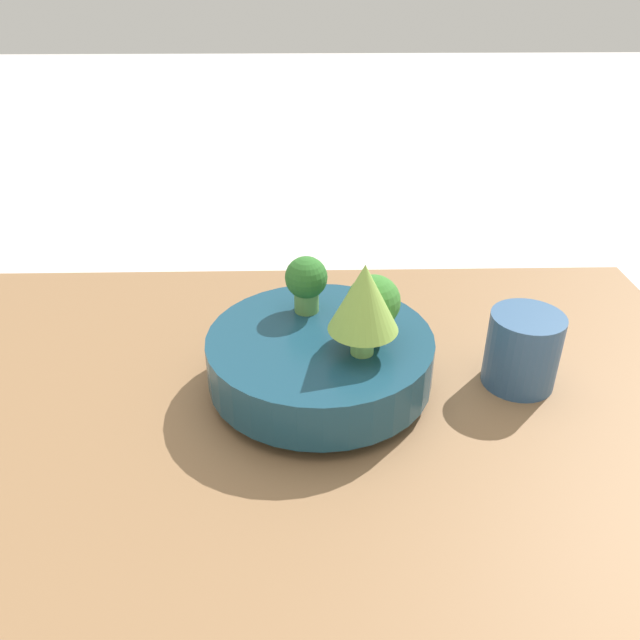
% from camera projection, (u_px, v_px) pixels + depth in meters
% --- Properties ---
extents(ground_plane, '(6.00, 6.00, 0.00)m').
position_uv_depth(ground_plane, '(314.00, 433.00, 0.69)').
color(ground_plane, silver).
extents(table, '(0.94, 0.63, 0.05)m').
position_uv_depth(table, '(314.00, 417.00, 0.68)').
color(table, olive).
rests_on(table, ground_plane).
extents(bowl, '(0.24, 0.24, 0.07)m').
position_uv_depth(bowl, '(320.00, 358.00, 0.67)').
color(bowl, navy).
rests_on(bowl, table).
extents(romanesco_piece_near, '(0.07, 0.07, 0.10)m').
position_uv_depth(romanesco_piece_near, '(364.00, 300.00, 0.60)').
color(romanesco_piece_near, '#7AB256').
rests_on(romanesco_piece_near, bowl).
extents(broccoli_floret_right, '(0.06, 0.06, 0.07)m').
position_uv_depth(broccoli_floret_right, '(373.00, 304.00, 0.64)').
color(broccoli_floret_right, '#6BA34C').
rests_on(broccoli_floret_right, bowl).
extents(broccoli_floret_back, '(0.05, 0.05, 0.07)m').
position_uv_depth(broccoli_floret_back, '(306.00, 281.00, 0.68)').
color(broccoli_floret_back, '#609347').
rests_on(broccoli_floret_back, bowl).
extents(cup, '(0.08, 0.08, 0.09)m').
position_uv_depth(cup, '(522.00, 350.00, 0.68)').
color(cup, '#33567F').
rests_on(cup, table).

